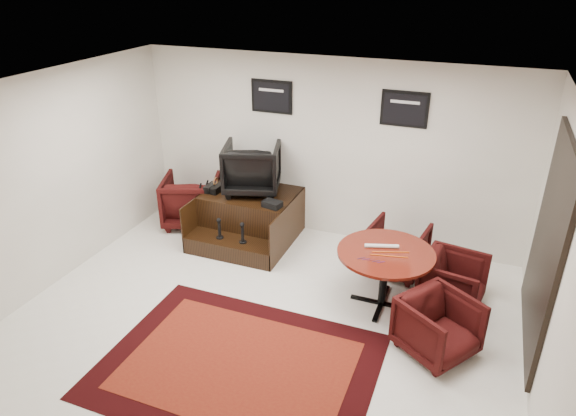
# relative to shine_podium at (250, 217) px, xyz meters

# --- Properties ---
(ground) EXTENTS (6.00, 6.00, 0.00)m
(ground) POSITION_rel_shine_podium_xyz_m (1.06, -1.90, -0.34)
(ground) COLOR white
(ground) RESTS_ON ground
(room_shell) EXTENTS (6.02, 5.02, 2.81)m
(room_shell) POSITION_rel_shine_podium_xyz_m (1.47, -1.78, 1.44)
(room_shell) COLOR silver
(room_shell) RESTS_ON ground
(area_rug) EXTENTS (2.93, 2.20, 0.01)m
(area_rug) POSITION_rel_shine_podium_xyz_m (1.13, -2.71, -0.34)
(area_rug) COLOR black
(area_rug) RESTS_ON ground
(shine_podium) EXTENTS (1.44, 1.48, 0.74)m
(shine_podium) POSITION_rel_shine_podium_xyz_m (0.00, 0.00, 0.00)
(shine_podium) COLOR black
(shine_podium) RESTS_ON ground
(shine_chair) EXTENTS (1.03, 0.99, 0.86)m
(shine_chair) POSITION_rel_shine_podium_xyz_m (0.00, 0.15, 0.83)
(shine_chair) COLOR black
(shine_chair) RESTS_ON shine_podium
(shoes_pair) EXTENTS (0.23, 0.29, 0.11)m
(shoes_pair) POSITION_rel_shine_podium_xyz_m (-0.56, -0.09, 0.45)
(shoes_pair) COLOR black
(shoes_pair) RESTS_ON shine_podium
(polish_kit) EXTENTS (0.30, 0.23, 0.09)m
(polish_kit) POSITION_rel_shine_podium_xyz_m (0.51, -0.28, 0.45)
(polish_kit) COLOR black
(polish_kit) RESTS_ON shine_podium
(umbrella_black) EXTENTS (0.34, 0.13, 0.92)m
(umbrella_black) POSITION_rel_shine_podium_xyz_m (-0.87, -0.18, 0.12)
(umbrella_black) COLOR black
(umbrella_black) RESTS_ON ground
(umbrella_hooked) EXTENTS (0.34, 0.13, 0.92)m
(umbrella_hooked) POSITION_rel_shine_podium_xyz_m (-0.83, -0.03, 0.12)
(umbrella_hooked) COLOR black
(umbrella_hooked) RESTS_ON ground
(armchair_side) EXTENTS (1.13, 1.09, 0.92)m
(armchair_side) POSITION_rel_shine_podium_xyz_m (-1.10, 0.10, 0.12)
(armchair_side) COLOR black
(armchair_side) RESTS_ON ground
(meeting_table) EXTENTS (1.20, 1.20, 0.78)m
(meeting_table) POSITION_rel_shine_podium_xyz_m (2.35, -1.03, 0.35)
(meeting_table) COLOR #480F0A
(meeting_table) RESTS_ON ground
(table_chair_back) EXTENTS (0.86, 0.82, 0.78)m
(table_chair_back) POSITION_rel_shine_podium_xyz_m (2.35, -0.15, 0.05)
(table_chair_back) COLOR black
(table_chair_back) RESTS_ON ground
(table_chair_window) EXTENTS (0.80, 0.84, 0.76)m
(table_chair_window) POSITION_rel_shine_podium_xyz_m (3.17, -0.71, 0.04)
(table_chair_window) COLOR black
(table_chair_window) RESTS_ON ground
(table_chair_corner) EXTENTS (0.99, 1.00, 0.76)m
(table_chair_corner) POSITION_rel_shine_podium_xyz_m (3.10, -1.68, 0.04)
(table_chair_corner) COLOR black
(table_chair_corner) RESTS_ON ground
(paper_roll) EXTENTS (0.42, 0.18, 0.05)m
(paper_roll) POSITION_rel_shine_podium_xyz_m (2.28, -0.96, 0.47)
(paper_roll) COLOR silver
(paper_roll) RESTS_ON meeting_table
(table_clutter) EXTENTS (0.56, 0.39, 0.01)m
(table_clutter) POSITION_rel_shine_podium_xyz_m (2.37, -1.12, 0.45)
(table_clutter) COLOR #D54E0B
(table_clutter) RESTS_ON meeting_table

